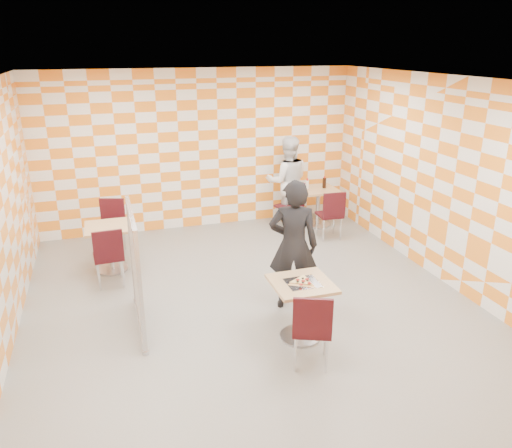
% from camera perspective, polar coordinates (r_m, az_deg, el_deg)
% --- Properties ---
extents(room_shell, '(7.00, 7.00, 7.00)m').
position_cam_1_polar(room_shell, '(6.79, -1.67, 3.64)').
color(room_shell, gray).
rests_on(room_shell, ground).
extents(main_table, '(0.70, 0.70, 0.75)m').
position_cam_1_polar(main_table, '(6.06, 5.19, -8.69)').
color(main_table, tan).
rests_on(main_table, ground).
extents(second_table, '(0.70, 0.70, 0.75)m').
position_cam_1_polar(second_table, '(9.85, 7.10, 2.68)').
color(second_table, tan).
rests_on(second_table, ground).
extents(empty_table, '(0.70, 0.70, 0.75)m').
position_cam_1_polar(empty_table, '(8.13, -16.39, -1.79)').
color(empty_table, tan).
rests_on(empty_table, ground).
extents(chair_main_front, '(0.55, 0.56, 0.92)m').
position_cam_1_polar(chair_main_front, '(5.52, 6.41, -11.43)').
color(chair_main_front, '#370B11').
rests_on(chair_main_front, ground).
extents(chair_second_front, '(0.44, 0.45, 0.92)m').
position_cam_1_polar(chair_second_front, '(9.12, 8.63, 1.42)').
color(chair_second_front, '#370B11').
rests_on(chair_second_front, ground).
extents(chair_second_side, '(0.55, 0.54, 0.92)m').
position_cam_1_polar(chair_second_side, '(9.66, 4.20, 2.66)').
color(chair_second_side, '#370B11').
rests_on(chair_second_side, ground).
extents(chair_empty_near, '(0.45, 0.46, 0.92)m').
position_cam_1_polar(chair_empty_near, '(7.55, -16.51, -3.19)').
color(chair_empty_near, '#370B11').
rests_on(chair_empty_near, ground).
extents(chair_empty_far, '(0.53, 0.54, 0.92)m').
position_cam_1_polar(chair_empty_far, '(8.85, -16.17, 0.26)').
color(chair_empty_far, '#370B11').
rests_on(chair_empty_far, ground).
extents(partition, '(0.08, 1.38, 1.55)m').
position_cam_1_polar(partition, '(6.31, -13.58, -5.12)').
color(partition, white).
rests_on(partition, ground).
extents(man_dark, '(0.76, 0.64, 1.79)m').
position_cam_1_polar(man_dark, '(6.60, 4.29, -2.47)').
color(man_dark, black).
rests_on(man_dark, ground).
extents(man_white, '(0.96, 0.81, 1.76)m').
position_cam_1_polar(man_white, '(9.75, 3.62, 4.88)').
color(man_white, white).
rests_on(man_white, ground).
extents(pizza_on_foil, '(0.40, 0.40, 0.04)m').
position_cam_1_polar(pizza_on_foil, '(5.93, 5.32, -6.57)').
color(pizza_on_foil, silver).
rests_on(pizza_on_foil, main_table).
extents(sport_bottle, '(0.06, 0.06, 0.20)m').
position_cam_1_polar(sport_bottle, '(9.75, 5.87, 4.57)').
color(sport_bottle, white).
rests_on(sport_bottle, second_table).
extents(soda_bottle, '(0.07, 0.07, 0.23)m').
position_cam_1_polar(soda_bottle, '(9.82, 7.81, 4.69)').
color(soda_bottle, black).
rests_on(soda_bottle, second_table).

